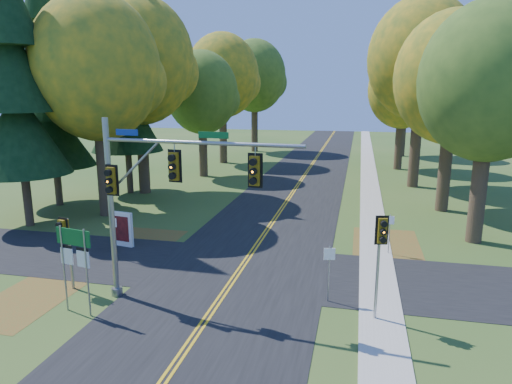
% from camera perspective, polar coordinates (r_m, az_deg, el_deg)
% --- Properties ---
extents(ground, '(160.00, 160.00, 0.00)m').
position_cam_1_polar(ground, '(19.78, -3.43, -11.71)').
color(ground, '#2A4E1B').
rests_on(ground, ground).
extents(road_main, '(8.00, 160.00, 0.02)m').
position_cam_1_polar(road_main, '(19.77, -3.43, -11.68)').
color(road_main, black).
rests_on(road_main, ground).
extents(road_cross, '(60.00, 6.00, 0.02)m').
position_cam_1_polar(road_cross, '(21.54, -1.93, -9.58)').
color(road_cross, black).
rests_on(road_cross, ground).
extents(centerline_left, '(0.10, 160.00, 0.01)m').
position_cam_1_polar(centerline_left, '(19.79, -3.72, -11.61)').
color(centerline_left, gold).
rests_on(centerline_left, road_main).
extents(centerline_right, '(0.10, 160.00, 0.01)m').
position_cam_1_polar(centerline_right, '(19.74, -3.15, -11.67)').
color(centerline_right, gold).
rests_on(centerline_right, road_main).
extents(sidewalk_east, '(1.60, 160.00, 0.06)m').
position_cam_1_polar(sidewalk_east, '(19.12, 15.20, -12.94)').
color(sidewalk_east, '#9E998E').
rests_on(sidewalk_east, ground).
extents(leaf_patch_w_near, '(4.00, 6.00, 0.00)m').
position_cam_1_polar(leaf_patch_w_near, '(25.58, -15.08, -6.41)').
color(leaf_patch_w_near, brown).
rests_on(leaf_patch_w_near, ground).
extents(leaf_patch_e, '(3.50, 8.00, 0.00)m').
position_cam_1_polar(leaf_patch_e, '(24.72, 16.09, -7.14)').
color(leaf_patch_e, brown).
rests_on(leaf_patch_e, ground).
extents(leaf_patch_w_far, '(3.00, 5.00, 0.00)m').
position_cam_1_polar(leaf_patch_w_far, '(20.72, -26.80, -11.93)').
color(leaf_patch_w_far, brown).
rests_on(leaf_patch_w_far, ground).
extents(tree_w_a, '(8.00, 8.00, 14.15)m').
position_cam_1_polar(tree_w_a, '(31.27, -19.14, 14.35)').
color(tree_w_a, '#38281C').
rests_on(tree_w_a, ground).
extents(tree_e_a, '(7.20, 7.20, 12.73)m').
position_cam_1_polar(tree_e_a, '(26.87, 27.32, 12.05)').
color(tree_e_a, '#38281C').
rests_on(tree_e_a, ground).
extents(tree_w_b, '(8.60, 8.60, 15.38)m').
position_cam_1_polar(tree_w_b, '(37.65, -14.34, 15.55)').
color(tree_w_b, '#38281C').
rests_on(tree_w_b, ground).
extents(tree_e_b, '(7.60, 7.60, 13.33)m').
position_cam_1_polar(tree_e_b, '(33.41, 23.49, 12.84)').
color(tree_e_b, '#38281C').
rests_on(tree_e_b, ground).
extents(tree_w_c, '(6.80, 6.80, 11.91)m').
position_cam_1_polar(tree_w_c, '(44.27, -6.69, 12.18)').
color(tree_w_c, '#38281C').
rests_on(tree_w_c, ground).
extents(tree_e_c, '(8.80, 8.80, 15.79)m').
position_cam_1_polar(tree_e_c, '(41.35, 20.12, 15.29)').
color(tree_e_c, '#38281C').
rests_on(tree_e_c, ground).
extents(tree_w_d, '(8.20, 8.20, 14.56)m').
position_cam_1_polar(tree_w_d, '(52.77, -4.14, 14.25)').
color(tree_w_d, '#38281C').
rests_on(tree_w_d, ground).
extents(tree_e_d, '(7.00, 7.00, 12.32)m').
position_cam_1_polar(tree_e_d, '(50.35, 17.92, 12.03)').
color(tree_e_d, '#38281C').
rests_on(tree_e_d, ground).
extents(tree_w_e, '(8.40, 8.40, 14.97)m').
position_cam_1_polar(tree_w_e, '(63.01, -0.10, 14.25)').
color(tree_w_e, '#38281C').
rests_on(tree_w_e, ground).
extents(tree_e_e, '(7.80, 7.80, 13.74)m').
position_cam_1_polar(tree_e_e, '(61.13, 18.29, 12.88)').
color(tree_e_e, '#38281C').
rests_on(tree_e_e, ground).
extents(pine_a, '(5.60, 5.60, 19.48)m').
position_cam_1_polar(pine_a, '(30.48, -28.07, 13.09)').
color(pine_a, '#38281C').
rests_on(pine_a, ground).
extents(pine_b, '(5.60, 5.60, 17.31)m').
position_cam_1_polar(pine_b, '(35.32, -24.46, 11.48)').
color(pine_b, '#38281C').
rests_on(pine_b, ground).
extents(pine_c, '(5.60, 5.60, 20.56)m').
position_cam_1_polar(pine_c, '(37.95, -16.27, 14.39)').
color(pine_c, '#38281C').
rests_on(pine_c, ground).
extents(traffic_mast, '(7.85, 1.09, 7.14)m').
position_cam_1_polar(traffic_mast, '(17.35, -12.72, 0.52)').
color(traffic_mast, gray).
rests_on(traffic_mast, ground).
extents(east_signal_pole, '(0.45, 0.53, 3.96)m').
position_cam_1_polar(east_signal_pole, '(16.42, 15.32, -6.05)').
color(east_signal_pole, '#95989D').
rests_on(east_signal_pole, ground).
extents(ped_signal_pole, '(0.49, 0.58, 3.14)m').
position_cam_1_polar(ped_signal_pole, '(20.13, -22.80, -5.17)').
color(ped_signal_pole, gray).
rests_on(ped_signal_pole, ground).
extents(route_sign_cluster, '(1.54, 0.34, 3.34)m').
position_cam_1_polar(route_sign_cluster, '(17.95, -21.76, -7.09)').
color(route_sign_cluster, gray).
rests_on(route_sign_cluster, ground).
extents(info_kiosk, '(1.37, 0.41, 1.88)m').
position_cam_1_polar(info_kiosk, '(25.32, -16.46, -4.48)').
color(info_kiosk, white).
rests_on(info_kiosk, ground).
extents(reg_sign_e_north, '(0.40, 0.08, 2.07)m').
position_cam_1_polar(reg_sign_e_north, '(23.94, 16.38, -4.24)').
color(reg_sign_e_north, gray).
rests_on(reg_sign_e_north, ground).
extents(reg_sign_e_south, '(0.44, 0.12, 2.30)m').
position_cam_1_polar(reg_sign_e_south, '(18.04, 9.12, -8.88)').
color(reg_sign_e_south, gray).
rests_on(reg_sign_e_south, ground).
extents(reg_sign_w, '(0.40, 0.17, 2.16)m').
position_cam_1_polar(reg_sign_w, '(23.42, -17.31, -4.53)').
color(reg_sign_w, gray).
rests_on(reg_sign_w, ground).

